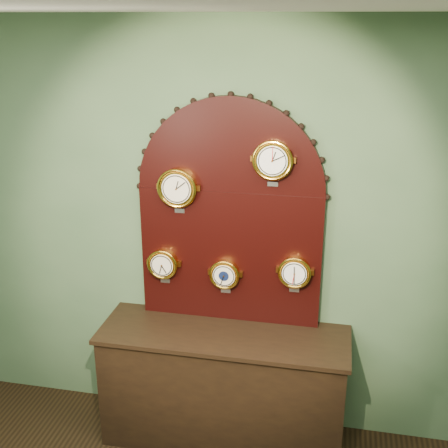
% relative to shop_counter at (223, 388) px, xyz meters
% --- Properties ---
extents(wall_back, '(4.00, 0.00, 4.00)m').
position_rel_shop_counter_xyz_m(wall_back, '(0.00, 0.27, 1.00)').
color(wall_back, '#496847').
rests_on(wall_back, ground).
extents(shop_counter, '(1.60, 0.50, 0.80)m').
position_rel_shop_counter_xyz_m(shop_counter, '(0.00, 0.00, 0.00)').
color(shop_counter, black).
rests_on(shop_counter, ground_plane).
extents(display_board, '(1.26, 0.06, 1.53)m').
position_rel_shop_counter_xyz_m(display_board, '(0.00, 0.22, 1.23)').
color(display_board, black).
rests_on(display_board, shop_counter).
extents(roman_clock, '(0.26, 0.08, 0.31)m').
position_rel_shop_counter_xyz_m(roman_clock, '(-0.33, 0.15, 1.35)').
color(roman_clock, gold).
rests_on(roman_clock, display_board).
extents(arabic_clock, '(0.25, 0.08, 0.30)m').
position_rel_shop_counter_xyz_m(arabic_clock, '(0.27, 0.15, 1.56)').
color(arabic_clock, gold).
rests_on(arabic_clock, display_board).
extents(hygrometer, '(0.21, 0.08, 0.26)m').
position_rel_shop_counter_xyz_m(hygrometer, '(-0.44, 0.15, 0.82)').
color(hygrometer, gold).
rests_on(hygrometer, display_board).
extents(barometer, '(0.20, 0.08, 0.25)m').
position_rel_shop_counter_xyz_m(barometer, '(-0.02, 0.15, 0.78)').
color(barometer, gold).
rests_on(barometer, display_board).
extents(tide_clock, '(0.21, 0.08, 0.26)m').
position_rel_shop_counter_xyz_m(tide_clock, '(0.43, 0.15, 0.84)').
color(tide_clock, gold).
rests_on(tide_clock, display_board).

